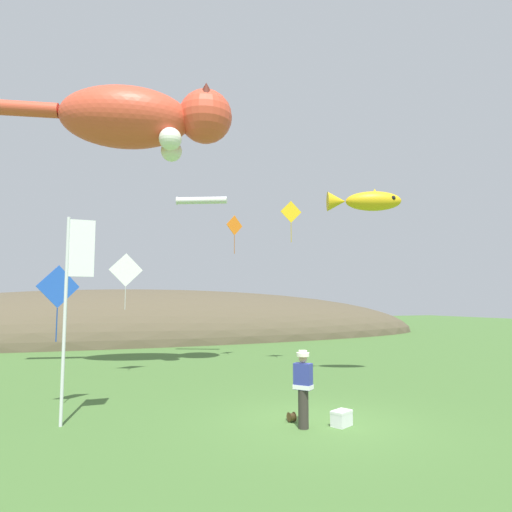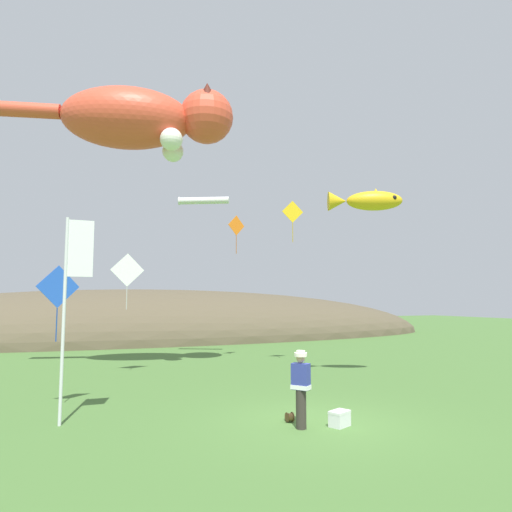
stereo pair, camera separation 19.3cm
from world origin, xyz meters
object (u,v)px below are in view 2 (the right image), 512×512
object	(u,v)px
kite_diamond_orange	(236,226)
kite_diamond_white	(127,270)
picnic_cooler	(340,419)
kite_fish_windsock	(366,201)
festival_banner_pole	(71,288)
kite_diamond_gold	(293,212)
kite_giant_cat	(145,120)
kite_diamond_blue	(58,287)
kite_spool	(290,417)
festival_attendant	(301,386)
kite_tube_streamer	(203,201)

from	to	relation	value
kite_diamond_orange	kite_diamond_white	size ratio (longest dim) A/B	0.85
picnic_cooler	kite_fish_windsock	xyz separation A→B (m)	(4.21, 4.63, 6.49)
festival_banner_pole	kite_diamond_gold	world-z (taller)	kite_diamond_gold
kite_giant_cat	kite_diamond_blue	distance (m)	9.24
picnic_cooler	kite_fish_windsock	world-z (taller)	kite_fish_windsock
kite_fish_windsock	kite_diamond_blue	world-z (taller)	kite_fish_windsock
kite_spool	kite_diamond_white	distance (m)	9.80
festival_attendant	kite_diamond_white	size ratio (longest dim) A/B	0.80
picnic_cooler	kite_diamond_orange	size ratio (longest dim) A/B	0.31
festival_attendant	festival_banner_pole	xyz separation A→B (m)	(-5.03, 2.34, 2.30)
kite_giant_cat	kite_diamond_orange	distance (m)	6.55
kite_diamond_orange	kite_fish_windsock	bearing A→B (deg)	-67.80
kite_diamond_blue	festival_banner_pole	bearing A→B (deg)	-77.95
kite_giant_cat	kite_diamond_gold	size ratio (longest dim) A/B	5.02
festival_attendant	kite_spool	distance (m)	1.05
kite_spool	kite_diamond_white	xyz separation A→B (m)	(-3.02, 8.42, 4.00)
kite_tube_streamer	kite_diamond_gold	xyz separation A→B (m)	(3.08, -4.18, -1.15)
festival_attendant	picnic_cooler	xyz separation A→B (m)	(0.92, -0.17, -0.77)
festival_attendant	kite_giant_cat	world-z (taller)	kite_giant_cat
festival_attendant	festival_banner_pole	size ratio (longest dim) A/B	0.36
kite_tube_streamer	kite_diamond_white	bearing A→B (deg)	-136.63
kite_diamond_orange	kite_tube_streamer	bearing A→B (deg)	126.44
kite_diamond_white	festival_banner_pole	bearing A→B (deg)	-106.78
kite_giant_cat	kite_diamond_blue	world-z (taller)	kite_giant_cat
kite_spool	festival_banner_pole	xyz separation A→B (m)	(-5.04, 1.71, 3.13)
kite_diamond_orange	kite_diamond_white	distance (m)	6.30
kite_giant_cat	kite_diamond_white	distance (m)	6.31
festival_attendant	kite_giant_cat	xyz separation A→B (m)	(-2.47, 9.06, 9.46)
picnic_cooler	festival_banner_pole	distance (m)	7.15
kite_giant_cat	kite_tube_streamer	world-z (taller)	kite_giant_cat
kite_spool	kite_giant_cat	size ratio (longest dim) A/B	0.02
festival_attendant	kite_diamond_orange	xyz separation A→B (m)	(2.36, 11.27, 5.62)
kite_tube_streamer	kite_fish_windsock	bearing A→B (deg)	-64.66
kite_diamond_gold	kite_giant_cat	bearing A→B (deg)	177.48
picnic_cooler	kite_giant_cat	bearing A→B (deg)	110.22
kite_giant_cat	kite_fish_windsock	distance (m)	9.64
festival_banner_pole	kite_diamond_white	world-z (taller)	festival_banner_pole
kite_diamond_orange	kite_diamond_white	world-z (taller)	kite_diamond_orange
picnic_cooler	kite_diamond_orange	bearing A→B (deg)	82.85
festival_banner_pole	kite_tube_streamer	distance (m)	13.17
kite_diamond_blue	kite_diamond_gold	world-z (taller)	kite_diamond_gold
festival_banner_pole	festival_attendant	bearing A→B (deg)	-24.96
kite_tube_streamer	festival_banner_pole	bearing A→B (deg)	-120.10
kite_fish_windsock	kite_giant_cat	bearing A→B (deg)	148.87
kite_diamond_gold	kite_diamond_white	world-z (taller)	kite_diamond_gold
kite_giant_cat	kite_diamond_gold	xyz separation A→B (m)	(6.67, -0.29, -3.47)
picnic_cooler	kite_tube_streamer	bearing A→B (deg)	89.14
kite_diamond_white	kite_giant_cat	bearing A→B (deg)	1.30
kite_spool	kite_diamond_gold	distance (m)	11.41
picnic_cooler	kite_diamond_white	xyz separation A→B (m)	(-3.93, 9.21, 3.94)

